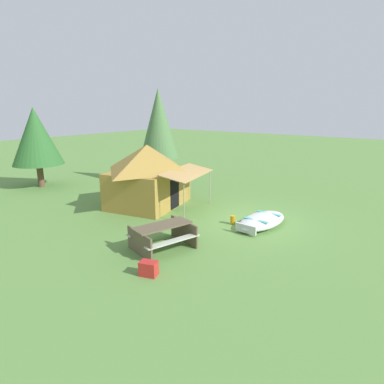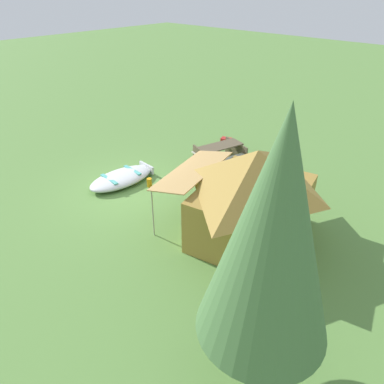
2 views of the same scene
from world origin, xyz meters
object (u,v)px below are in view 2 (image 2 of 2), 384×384
Objects in this scene: canvas_cabin_tent at (253,194)px; cooler_box at (226,142)px; beached_rowboat at (122,178)px; fuel_can at (149,183)px; picnic_table at (220,152)px; pine_tree_back_right at (273,235)px.

canvas_cabin_tent is 6.57m from cooler_box.
beached_rowboat is 7.83× the size of fuel_can.
pine_tree_back_right is (6.65, 6.18, 2.90)m from picnic_table.
pine_tree_back_right is at bearing 35.68° from canvas_cabin_tent.
beached_rowboat is at bearing -8.25° from cooler_box.
cooler_box is (-1.52, -0.85, -0.29)m from picnic_table.
pine_tree_back_right is at bearing 40.73° from cooler_box.
pine_tree_back_right is (8.17, 7.03, 3.19)m from cooler_box.
canvas_cabin_tent is 0.86× the size of pine_tree_back_right.
canvas_cabin_tent is 2.13× the size of picnic_table.
pine_tree_back_right is (3.54, 2.54, 1.97)m from canvas_cabin_tent.
beached_rowboat is 8.91m from pine_tree_back_right.
picnic_table is (-3.72, 1.61, 0.28)m from beached_rowboat.
beached_rowboat is 4.07m from picnic_table.
beached_rowboat is at bearing -62.25° from fuel_can.
canvas_cabin_tent is 4.47m from fuel_can.
picnic_table is 9.54m from pine_tree_back_right.
canvas_cabin_tent reaches higher than beached_rowboat.
picnic_table is at bearing 156.60° from beached_rowboat.
picnic_table is 1.76m from cooler_box.
beached_rowboat is at bearing -23.40° from picnic_table.
picnic_table is 4.69× the size of cooler_box.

